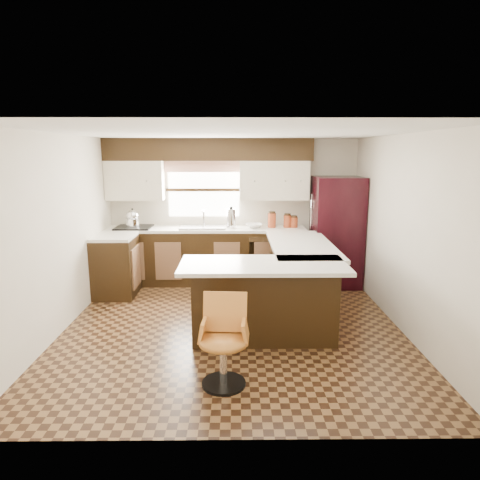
{
  "coord_description": "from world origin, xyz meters",
  "views": [
    {
      "loc": [
        0.04,
        -5.12,
        2.17
      ],
      "look_at": [
        0.1,
        0.45,
        1.03
      ],
      "focal_mm": 32.0,
      "sensor_mm": 36.0,
      "label": 1
    }
  ],
  "objects_px": {
    "refrigerator": "(336,232)",
    "bar_chair": "(223,343)",
    "peninsula_long": "(297,278)",
    "peninsula_return": "(264,302)"
  },
  "relations": [
    {
      "from": "refrigerator",
      "to": "bar_chair",
      "type": "height_order",
      "value": "refrigerator"
    },
    {
      "from": "peninsula_long",
      "to": "refrigerator",
      "type": "xyz_separation_m",
      "value": [
        0.8,
        1.14,
        0.45
      ]
    },
    {
      "from": "peninsula_return",
      "to": "bar_chair",
      "type": "bearing_deg",
      "value": -113.11
    },
    {
      "from": "peninsula_long",
      "to": "refrigerator",
      "type": "bearing_deg",
      "value": 55.19
    },
    {
      "from": "peninsula_long",
      "to": "peninsula_return",
      "type": "xyz_separation_m",
      "value": [
        -0.53,
        -0.97,
        0.0
      ]
    },
    {
      "from": "refrigerator",
      "to": "peninsula_long",
      "type": "bearing_deg",
      "value": -124.81
    },
    {
      "from": "refrigerator",
      "to": "bar_chair",
      "type": "bearing_deg",
      "value": -119.16
    },
    {
      "from": "bar_chair",
      "to": "peninsula_return",
      "type": "bearing_deg",
      "value": 71.08
    },
    {
      "from": "peninsula_long",
      "to": "peninsula_return",
      "type": "distance_m",
      "value": 1.11
    },
    {
      "from": "peninsula_long",
      "to": "peninsula_return",
      "type": "bearing_deg",
      "value": -118.3
    }
  ]
}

